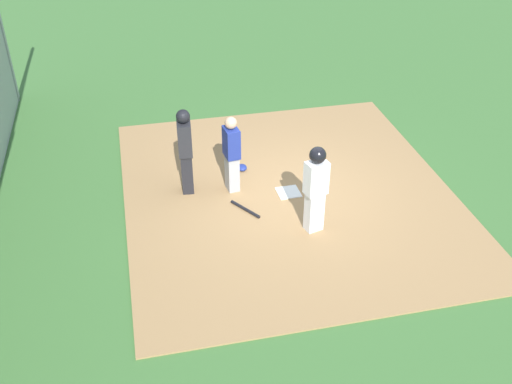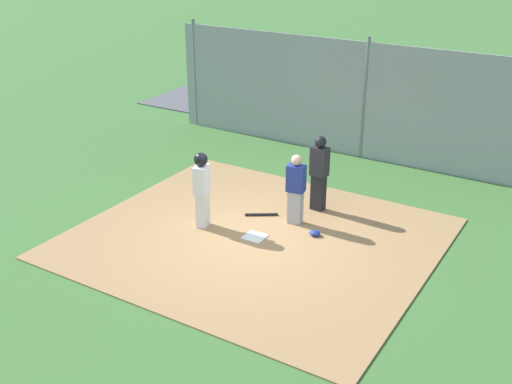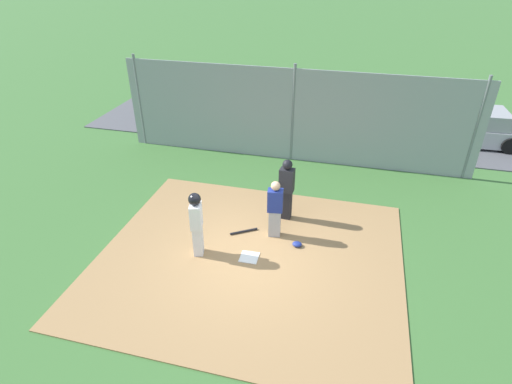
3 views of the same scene
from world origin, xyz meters
name	(u,v)px [view 3 (image 3 of 3)]	position (x,y,z in m)	size (l,w,h in m)	color
ground_plane	(249,258)	(0.00, 0.00, 0.00)	(140.00, 140.00, 0.00)	#3D6B33
dirt_infield	(249,258)	(0.00, 0.00, 0.01)	(7.20, 6.40, 0.03)	#9E774C
home_plate	(249,257)	(0.00, 0.00, 0.04)	(0.44, 0.44, 0.02)	white
catcher	(275,208)	(-0.39, -1.05, 0.85)	(0.41, 0.31, 1.59)	#9E9EA3
umpire	(286,188)	(-0.52, -1.93, 0.96)	(0.40, 0.29, 1.77)	black
runner	(196,220)	(1.24, 0.13, 1.00)	(0.35, 0.43, 1.69)	silver
baseball_bat	(244,231)	(0.41, -0.96, 0.06)	(0.06, 0.06, 0.74)	black
catcher_mask	(297,244)	(-1.05, -0.73, 0.09)	(0.24, 0.20, 0.12)	navy
backstop_fence	(293,116)	(0.00, -5.70, 1.60)	(12.00, 0.10, 3.35)	#93999E
parking_lot	(305,124)	(0.00, -9.13, 0.02)	(18.00, 5.20, 0.04)	#515156
parked_car_silver	(468,127)	(-6.27, -8.83, 0.61)	(4.26, 2.00, 1.28)	#B2B2B7
parked_car_blue	(293,114)	(0.45, -8.68, 0.61)	(4.43, 2.42, 1.28)	#28428C
parked_car_dark	(228,100)	(3.62, -9.69, 0.61)	(4.38, 2.27, 1.28)	black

